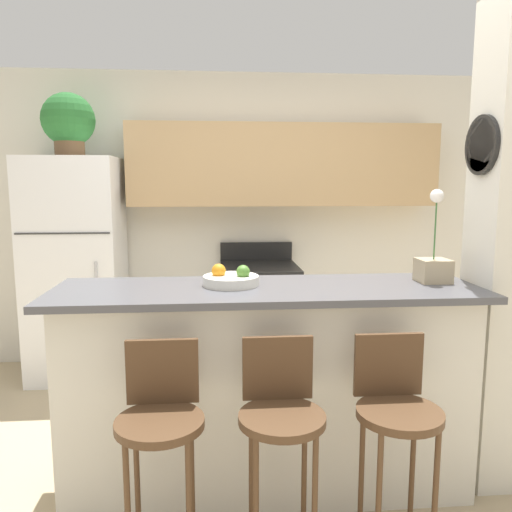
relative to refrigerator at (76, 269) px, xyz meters
name	(u,v)px	position (x,y,z in m)	size (l,w,h in m)	color
ground_plane	(267,484)	(1.40, -1.68, -0.90)	(14.00, 14.00, 0.00)	tan
wall_back	(259,198)	(1.53, 0.29, 0.57)	(5.60, 0.38, 2.55)	silver
pillar_right	(511,246)	(2.65, -1.72, 0.38)	(0.38, 0.32, 2.55)	silver
counter_bar	(267,388)	(1.40, -1.68, -0.36)	(2.15, 0.64, 1.08)	silver
refrigerator	(76,269)	(0.00, 0.00, 0.00)	(0.73, 0.65, 1.80)	white
stove_range	(259,317)	(1.51, 0.00, -0.44)	(0.64, 0.67, 1.07)	white
bar_stool_left	(161,424)	(0.91, -2.20, -0.27)	(0.36, 0.36, 0.95)	#4C331E
bar_stool_mid	(281,419)	(1.40, -2.20, -0.27)	(0.36, 0.36, 0.95)	#4C331E
bar_stool_right	(396,414)	(1.89, -2.20, -0.27)	(0.36, 0.36, 0.95)	#4C331E
potted_plant_on_fridge	(68,122)	(0.00, 0.00, 1.17)	(0.41, 0.41, 0.50)	brown
orchid_vase	(433,263)	(2.28, -1.63, 0.28)	(0.16, 0.16, 0.49)	tan
fruit_bowl	(231,279)	(1.21, -1.63, 0.21)	(0.29, 0.29, 0.11)	silver
trash_bin	(148,359)	(0.59, -0.21, -0.71)	(0.28, 0.28, 0.38)	#59595B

